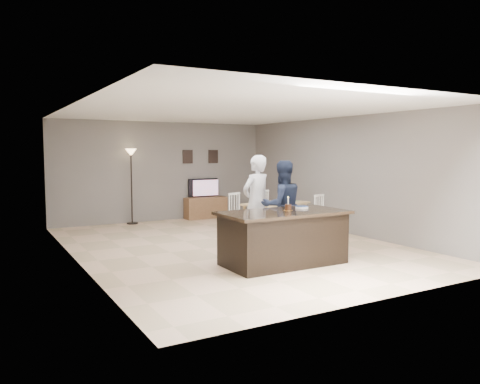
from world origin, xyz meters
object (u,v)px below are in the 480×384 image
television (205,188)px  birthday_cake (288,207)px  woman (256,202)px  plate_stack (302,207)px  floor_lamp (131,166)px  man (282,206)px  dining_table (276,208)px  kitchen_island (283,237)px  tv_console (206,208)px

television → birthday_cake: size_ratio=3.91×
television → birthday_cake: 5.69m
television → woman: woman is taller
television → plate_stack: bearing=82.9°
television → floor_lamp: bearing=1.3°
floor_lamp → birthday_cake: bearing=-79.2°
man → dining_table: 1.87m
kitchen_island → dining_table: bearing=58.5°
woman → dining_table: size_ratio=0.89×
man → floor_lamp: (-1.55, 4.64, 0.66)m
plate_stack → dining_table: 2.60m
tv_console → dining_table: (0.36, -3.03, 0.29)m
tv_console → dining_table: size_ratio=0.59×
tv_console → dining_table: bearing=-83.3°
tv_console → birthday_cake: size_ratio=5.14×
woman → floor_lamp: bearing=-88.3°
birthday_cake → dining_table: (1.43, 2.49, -0.36)m
plate_stack → tv_console: bearing=82.8°
tv_console → floor_lamp: (-2.13, 0.02, 1.23)m
tv_console → birthday_cake: birthday_cake is taller
man → dining_table: size_ratio=0.84×
tv_console → plate_stack: plate_stack is taller
plate_stack → floor_lamp: (-1.44, 5.41, 0.61)m
tv_console → television: size_ratio=1.31×
kitchen_island → plate_stack: plate_stack is taller
floor_lamp → dining_table: bearing=-50.9°
kitchen_island → man: bearing=56.5°
television → floor_lamp: (-2.13, -0.05, 0.66)m
kitchen_island → tv_console: 5.70m
man → kitchen_island: bearing=66.9°
tv_console → television: bearing=90.0°
plate_stack → dining_table: plate_stack is taller
tv_console → floor_lamp: 2.45m
plate_stack → floor_lamp: bearing=104.9°
television → dining_table: television is taller
kitchen_island → plate_stack: size_ratio=9.12×
kitchen_island → tv_console: bearing=77.8°
dining_table → birthday_cake: bearing=-135.7°
woman → plate_stack: woman is taller
tv_console → dining_table: 3.07m
kitchen_island → woman: size_ratio=1.18×
kitchen_island → woman: 1.46m
dining_table → floor_lamp: floor_lamp is taller
plate_stack → floor_lamp: 5.63m
woman → dining_table: 1.77m
man → birthday_cake: 1.03m
tv_console → woman: (-0.91, -4.22, 0.61)m
man → floor_lamp: bearing=-61.1°
birthday_cake → floor_lamp: 5.67m
plate_stack → dining_table: size_ratio=0.12×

